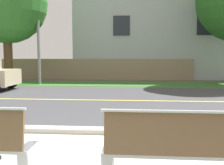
{
  "coord_description": "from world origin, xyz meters",
  "views": [
    {
      "loc": [
        0.86,
        -3.16,
        1.66
      ],
      "look_at": [
        0.35,
        3.23,
        1.0
      ],
      "focal_mm": 43.03,
      "sensor_mm": 36.0,
      "label": 1
    }
  ],
  "objects": [
    {
      "name": "road_centre_line",
      "position": [
        0.0,
        6.5,
        0.01
      ],
      "size": [
        48.0,
        0.14,
        0.01
      ],
      "primitive_type": "cube",
      "color": "#E0CC4C",
      "rests_on": "ground_plane"
    },
    {
      "name": "house_across_street",
      "position": [
        2.76,
        18.11,
        3.61
      ],
      "size": [
        13.07,
        6.91,
        7.14
      ],
      "color": "#A3ADB2",
      "rests_on": "ground_plane"
    },
    {
      "name": "streetlamp",
      "position": [
        -4.49,
        11.92,
        3.83
      ],
      "size": [
        0.24,
        2.1,
        6.67
      ],
      "color": "gray",
      "rests_on": "ground_plane"
    },
    {
      "name": "garden_wall",
      "position": [
        -1.73,
        14.91,
        0.7
      ],
      "size": [
        13.0,
        0.36,
        1.4
      ],
      "primitive_type": "cube",
      "color": "gray",
      "rests_on": "ground_plane"
    },
    {
      "name": "bench_right",
      "position": [
        1.46,
        0.16,
        0.46
      ],
      "size": [
        1.98,
        0.48,
        1.01
      ],
      "color": "#9EA0A8",
      "rests_on": "ground_plane"
    },
    {
      "name": "ground_plane",
      "position": [
        0.0,
        8.0,
        0.0
      ],
      "size": [
        140.0,
        140.0,
        0.0
      ],
      "primitive_type": "plane",
      "color": "#665B4C"
    },
    {
      "name": "street_asphalt",
      "position": [
        0.0,
        6.5,
        0.0
      ],
      "size": [
        52.0,
        8.0,
        0.01
      ],
      "primitive_type": "cube",
      "color": "#424247",
      "rests_on": "ground_plane"
    },
    {
      "name": "curb_edge",
      "position": [
        0.0,
        2.35,
        0.06
      ],
      "size": [
        44.0,
        0.3,
        0.11
      ],
      "primitive_type": "cube",
      "color": "#ADA89E",
      "rests_on": "ground_plane"
    },
    {
      "name": "far_verge_grass",
      "position": [
        0.0,
        12.11,
        0.01
      ],
      "size": [
        48.0,
        2.8,
        0.02
      ],
      "primitive_type": "cube",
      "color": "#38702D",
      "rests_on": "ground_plane"
    }
  ]
}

